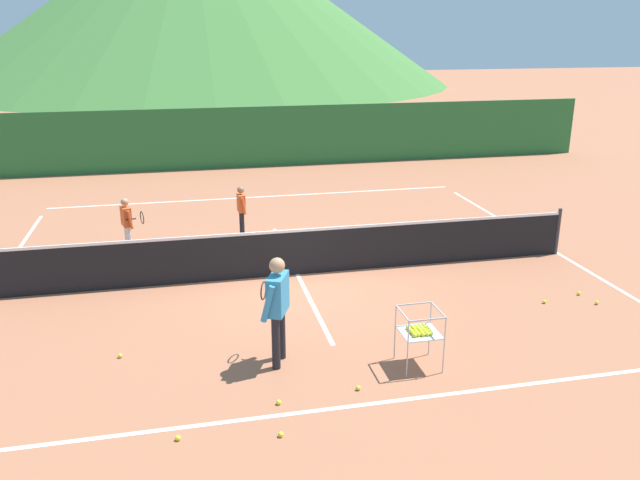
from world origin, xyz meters
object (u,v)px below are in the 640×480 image
at_px(tennis_net, 297,251).
at_px(instructor, 277,301).
at_px(ball_cart, 420,331).
at_px(student_1, 241,206).
at_px(tennis_ball_5, 579,293).
at_px(tennis_ball_1, 178,438).
at_px(tennis_ball_4, 597,303).
at_px(tennis_ball_2, 358,388).
at_px(tennis_ball_6, 120,356).
at_px(tennis_ball_3, 281,434).
at_px(tennis_ball_7, 544,302).
at_px(tennis_ball_0, 279,402).
at_px(student_0, 127,220).

xyz_separation_m(tennis_net, instructor, (-0.94, -3.52, 0.52)).
xyz_separation_m(instructor, ball_cart, (2.03, -0.54, -0.44)).
height_order(student_1, tennis_ball_5, student_1).
bearing_deg(instructor, tennis_ball_1, -132.69).
bearing_deg(tennis_ball_4, ball_cart, -160.79).
relative_size(student_1, ball_cart, 1.36).
relative_size(tennis_ball_2, tennis_ball_6, 1.00).
xyz_separation_m(tennis_net, tennis_ball_2, (0.04, -4.53, -0.47)).
bearing_deg(tennis_ball_6, tennis_ball_3, -50.02).
bearing_deg(tennis_ball_7, tennis_ball_4, -15.29).
distance_m(tennis_ball_0, tennis_ball_7, 5.75).
bearing_deg(tennis_ball_1, tennis_ball_3, -9.08).
xyz_separation_m(tennis_net, tennis_ball_7, (4.19, -2.41, -0.47)).
bearing_deg(tennis_ball_5, ball_cart, -154.81).
relative_size(tennis_ball_2, tennis_ball_3, 1.00).
height_order(tennis_net, instructor, instructor).
distance_m(instructor, tennis_ball_3, 2.10).
height_order(tennis_ball_3, tennis_ball_7, same).
relative_size(tennis_ball_1, tennis_ball_4, 1.00).
distance_m(student_0, tennis_ball_7, 8.94).
bearing_deg(tennis_ball_0, student_1, 87.89).
distance_m(tennis_ball_3, tennis_ball_6, 3.27).
relative_size(tennis_ball_1, tennis_ball_2, 1.00).
relative_size(tennis_ball_3, tennis_ball_6, 1.00).
bearing_deg(tennis_ball_5, tennis_ball_3, -153.14).
relative_size(student_0, tennis_ball_7, 18.36).
height_order(student_0, tennis_ball_1, student_0).
xyz_separation_m(tennis_ball_2, tennis_ball_5, (5.00, 2.32, 0.00)).
bearing_deg(student_1, instructor, -90.90).
relative_size(student_1, tennis_ball_0, 17.94).
xyz_separation_m(tennis_net, tennis_ball_4, (5.10, -2.66, -0.47)).
xyz_separation_m(student_0, student_1, (2.61, 0.67, -0.02)).
bearing_deg(tennis_ball_4, tennis_ball_6, -178.70).
distance_m(instructor, tennis_ball_5, 6.19).
bearing_deg(ball_cart, student_1, 105.63).
xyz_separation_m(tennis_ball_5, tennis_ball_6, (-8.34, -0.65, 0.00)).
distance_m(student_0, tennis_ball_4, 9.85).
bearing_deg(tennis_net, tennis_ball_3, -102.59).
bearing_deg(ball_cart, tennis_ball_4, 19.21).
xyz_separation_m(instructor, tennis_ball_5, (5.97, 1.32, -0.98)).
distance_m(student_0, tennis_ball_5, 9.58).
bearing_deg(ball_cart, tennis_ball_6, 164.67).
height_order(ball_cart, tennis_ball_5, ball_cart).
bearing_deg(instructor, student_1, 89.10).
distance_m(tennis_ball_1, tennis_ball_6, 2.46).
relative_size(tennis_ball_0, tennis_ball_4, 1.00).
height_order(tennis_ball_2, tennis_ball_5, same).
bearing_deg(tennis_ball_0, tennis_ball_4, 17.72).
bearing_deg(ball_cart, tennis_ball_7, 28.05).
bearing_deg(tennis_ball_3, ball_cart, 29.62).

